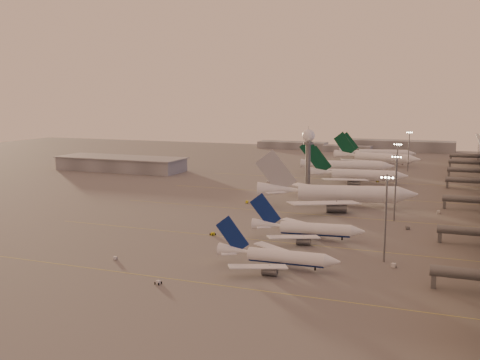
% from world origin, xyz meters
% --- Properties ---
extents(ground, '(700.00, 700.00, 0.00)m').
position_xyz_m(ground, '(0.00, 0.00, 0.00)').
color(ground, '#5C5A5A').
rests_on(ground, ground).
extents(taxiway_markings, '(180.00, 185.25, 0.02)m').
position_xyz_m(taxiway_markings, '(30.00, 56.00, 0.01)').
color(taxiway_markings, gold).
rests_on(taxiway_markings, ground).
extents(hangar, '(82.00, 27.00, 8.50)m').
position_xyz_m(hangar, '(-120.00, 140.00, 4.32)').
color(hangar, slate).
rests_on(hangar, ground).
extents(radar_tower, '(6.40, 6.40, 31.10)m').
position_xyz_m(radar_tower, '(5.00, 120.00, 20.95)').
color(radar_tower, slate).
rests_on(radar_tower, ground).
extents(mast_a, '(3.60, 0.56, 25.00)m').
position_xyz_m(mast_a, '(58.00, 0.00, 13.74)').
color(mast_a, slate).
rests_on(mast_a, ground).
extents(mast_b, '(3.60, 0.56, 25.00)m').
position_xyz_m(mast_b, '(55.00, 55.00, 13.74)').
color(mast_b, slate).
rests_on(mast_b, ground).
extents(mast_c, '(3.60, 0.56, 25.00)m').
position_xyz_m(mast_c, '(50.00, 110.00, 13.74)').
color(mast_c, slate).
rests_on(mast_c, ground).
extents(mast_d, '(3.60, 0.56, 25.00)m').
position_xyz_m(mast_d, '(48.00, 200.00, 13.74)').
color(mast_d, slate).
rests_on(mast_d, ground).
extents(distant_horizon, '(165.00, 37.50, 9.00)m').
position_xyz_m(distant_horizon, '(2.62, 325.14, 3.89)').
color(distant_horizon, slate).
rests_on(distant_horizon, ground).
extents(narrowbody_near, '(35.02, 27.94, 13.68)m').
position_xyz_m(narrowbody_near, '(31.68, -16.62, 2.77)').
color(narrowbody_near, white).
rests_on(narrowbody_near, ground).
extents(narrowbody_mid, '(37.71, 29.95, 14.76)m').
position_xyz_m(narrowbody_mid, '(31.51, 16.38, 2.99)').
color(narrowbody_mid, white).
rests_on(narrowbody_mid, ground).
extents(widebody_white, '(66.82, 52.91, 23.94)m').
position_xyz_m(widebody_white, '(29.41, 74.50, 4.15)').
color(widebody_white, white).
rests_on(widebody_white, ground).
extents(greentail_a, '(54.34, 43.72, 19.74)m').
position_xyz_m(greentail_a, '(26.44, 141.00, 3.49)').
color(greentail_a, white).
rests_on(greentail_a, ground).
extents(greentail_b, '(56.03, 44.87, 20.51)m').
position_xyz_m(greentail_b, '(14.84, 176.68, 3.62)').
color(greentail_b, white).
rests_on(greentail_b, ground).
extents(greentail_c, '(59.48, 47.64, 21.76)m').
position_xyz_m(greentail_c, '(25.35, 225.14, 3.84)').
color(greentail_c, white).
rests_on(greentail_c, ground).
extents(greentail_d, '(54.90, 43.91, 20.16)m').
position_xyz_m(greentail_d, '(21.94, 257.28, 3.56)').
color(greentail_d, white).
rests_on(greentail_d, ground).
extents(gsv_truck_a, '(5.12, 3.29, 1.95)m').
position_xyz_m(gsv_truck_a, '(-13.57, -25.79, 0.99)').
color(gsv_truck_a, silver).
rests_on(gsv_truck_a, ground).
extents(gsv_tug_near, '(2.42, 3.44, 0.90)m').
position_xyz_m(gsv_tug_near, '(7.98, -39.96, 0.46)').
color(gsv_tug_near, silver).
rests_on(gsv_tug_near, ground).
extents(gsv_catering_a, '(5.84, 3.41, 4.50)m').
position_xyz_m(gsv_catering_a, '(61.34, -4.56, 2.25)').
color(gsv_catering_a, silver).
rests_on(gsv_catering_a, ground).
extents(gsv_tug_mid, '(3.99, 3.22, 0.99)m').
position_xyz_m(gsv_tug_mid, '(0.63, 10.01, 0.51)').
color(gsv_tug_mid, gold).
rests_on(gsv_tug_mid, ground).
extents(gsv_truck_b, '(6.29, 4.43, 2.40)m').
position_xyz_m(gsv_truck_b, '(61.33, 42.68, 1.22)').
color(gsv_truck_b, slate).
rests_on(gsv_truck_b, ground).
extents(gsv_truck_c, '(6.27, 3.42, 2.40)m').
position_xyz_m(gsv_truck_c, '(-8.02, 67.27, 1.22)').
color(gsv_truck_c, gold).
rests_on(gsv_truck_c, ground).
extents(gsv_catering_b, '(5.71, 3.09, 4.50)m').
position_xyz_m(gsv_catering_b, '(70.32, 74.70, 2.25)').
color(gsv_catering_b, silver).
rests_on(gsv_catering_b, ground).
extents(gsv_truck_d, '(2.08, 5.36, 2.16)m').
position_xyz_m(gsv_truck_d, '(-19.05, 128.05, 1.10)').
color(gsv_truck_d, silver).
rests_on(gsv_truck_d, ground).
extents(gsv_tug_hangar, '(3.53, 2.97, 0.87)m').
position_xyz_m(gsv_tug_hangar, '(36.44, 148.98, 0.45)').
color(gsv_tug_hangar, gold).
rests_on(gsv_tug_hangar, ground).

